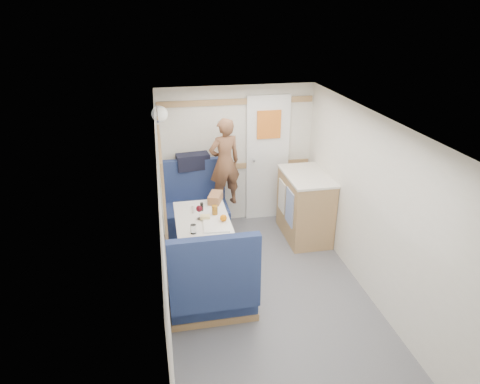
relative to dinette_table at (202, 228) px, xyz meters
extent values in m
plane|color=#515156|center=(0.65, -1.00, -0.57)|extent=(4.50, 4.50, 0.00)
plane|color=silver|center=(0.65, -1.00, 1.43)|extent=(4.50, 4.50, 0.00)
cube|color=silver|center=(0.65, 1.25, 0.43)|extent=(2.20, 0.02, 2.00)
cube|color=silver|center=(-0.45, -1.00, 0.43)|extent=(0.02, 4.50, 2.00)
cube|color=silver|center=(1.75, -1.00, 0.43)|extent=(0.02, 4.50, 2.00)
cube|color=#9C7746|center=(0.65, 1.23, 0.28)|extent=(2.15, 0.02, 0.08)
cube|color=#9C7746|center=(0.65, 1.23, 1.21)|extent=(2.15, 0.02, 0.08)
cube|color=#A0A48B|center=(-0.43, 0.00, 0.68)|extent=(0.04, 1.30, 0.72)
cube|color=white|center=(1.10, 1.22, 0.36)|extent=(0.62, 0.04, 1.86)
cube|color=orange|center=(1.10, 1.19, 0.88)|extent=(0.34, 0.03, 0.40)
cylinder|color=silver|center=(0.88, 1.17, 0.38)|extent=(0.04, 0.10, 0.04)
cube|color=white|center=(0.00, 0.00, 0.13)|extent=(0.62, 0.92, 0.04)
cylinder|color=silver|center=(0.00, 0.00, -0.22)|extent=(0.08, 0.08, 0.66)
cylinder|color=silver|center=(0.00, 0.00, -0.55)|extent=(0.36, 0.36, 0.03)
cube|color=#191E51|center=(0.00, 0.80, -0.34)|extent=(0.88, 0.50, 0.45)
cube|color=#191E51|center=(0.00, 1.08, 0.08)|extent=(0.88, 0.10, 0.80)
cube|color=#9C7746|center=(0.00, 0.80, -0.53)|extent=(0.90, 0.52, 0.08)
cube|color=#191E51|center=(0.00, -0.80, -0.34)|extent=(0.88, 0.50, 0.45)
cube|color=#191E51|center=(0.00, -1.08, 0.08)|extent=(0.88, 0.10, 0.80)
cube|color=#9C7746|center=(0.00, -0.80, -0.53)|extent=(0.90, 0.52, 0.08)
cube|color=#9C7746|center=(0.00, 1.12, 0.31)|extent=(0.90, 0.14, 0.04)
sphere|color=white|center=(-0.39, 0.85, 1.18)|extent=(0.20, 0.20, 0.20)
cube|color=#9C7746|center=(1.47, 0.55, -0.12)|extent=(0.54, 0.90, 0.90)
cube|color=silver|center=(1.47, 0.55, 0.34)|extent=(0.56, 0.92, 0.03)
cube|color=#5972B2|center=(1.19, 0.37, -0.02)|extent=(0.01, 0.30, 0.48)
cube|color=silver|center=(1.19, 0.73, -0.02)|extent=(0.01, 0.28, 0.44)
imported|color=brown|center=(0.41, 0.86, 0.49)|extent=(0.50, 0.40, 1.21)
cube|color=black|center=(0.01, 1.12, 0.44)|extent=(0.46, 0.26, 0.21)
cube|color=white|center=(0.13, -0.24, 0.16)|extent=(0.32, 0.40, 0.02)
sphere|color=orange|center=(0.22, -0.19, 0.21)|extent=(0.08, 0.08, 0.08)
cube|color=#DBC27F|center=(0.03, -0.09, 0.19)|extent=(0.12, 0.08, 0.04)
cylinder|color=white|center=(-0.03, -0.05, 0.16)|extent=(0.06, 0.06, 0.01)
cylinder|color=white|center=(-0.03, -0.05, 0.21)|extent=(0.01, 0.01, 0.10)
sphere|color=#430710|center=(-0.03, -0.05, 0.28)|extent=(0.08, 0.08, 0.08)
cylinder|color=silver|center=(-0.13, -0.38, 0.21)|extent=(0.06, 0.06, 0.10)
cylinder|color=#945E15|center=(0.16, 0.03, 0.21)|extent=(0.07, 0.07, 0.11)
cylinder|color=black|center=(0.02, 0.16, 0.21)|extent=(0.04, 0.04, 0.10)
cylinder|color=silver|center=(-0.09, 0.12, 0.20)|extent=(0.04, 0.04, 0.10)
cube|color=brown|center=(0.21, 0.38, 0.21)|extent=(0.23, 0.29, 0.11)
camera|label=1|loc=(-0.42, -4.45, 2.45)|focal=32.00mm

